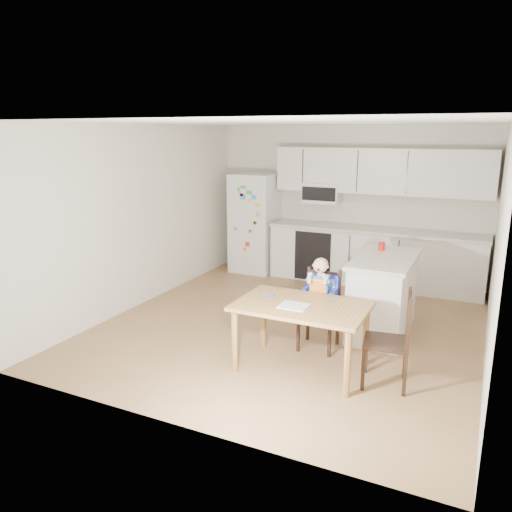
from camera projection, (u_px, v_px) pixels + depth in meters
The scene contains 10 objects.
room at pixel (307, 223), 6.48m from camera, with size 4.52×5.01×2.51m.
refrigerator at pixel (255, 223), 8.69m from camera, with size 0.72×0.70×1.70m, color silver.
kitchen_run at pixel (374, 230), 7.90m from camera, with size 3.37×0.62×2.15m.
kitchen_island at pixel (383, 295), 6.04m from camera, with size 0.67×1.29×0.95m.
red_cup at pixel (382, 246), 6.26m from camera, with size 0.08×0.08×0.10m, color red.
dining_table at pixel (301, 313), 5.05m from camera, with size 1.32×0.85×0.71m.
napkin at pixel (294, 306), 4.97m from camera, with size 0.28×0.25×0.01m, color silver.
toddler_spoon at pixel (267, 295), 5.29m from camera, with size 0.02×0.02×0.12m, color #1F31BF.
chair_booster at pixel (321, 294), 5.59m from camera, with size 0.41×0.41×1.05m.
chair_side at pixel (397, 334), 4.74m from camera, with size 0.48×0.48×0.95m.
Camera 1 is at (2.15, -5.58, 2.41)m, focal length 35.00 mm.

